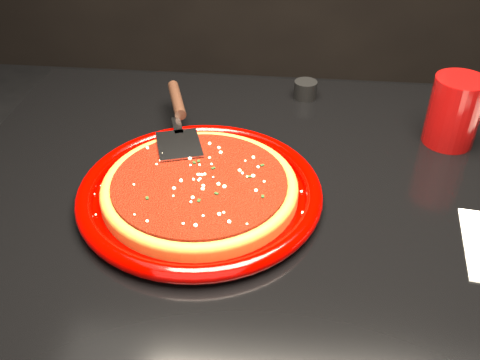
% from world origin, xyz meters
% --- Properties ---
extents(table, '(1.20, 0.80, 0.75)m').
position_xyz_m(table, '(0.00, 0.00, 0.38)').
color(table, black).
rests_on(table, floor).
extents(plate, '(0.48, 0.48, 0.03)m').
position_xyz_m(plate, '(-0.18, -0.05, 0.76)').
color(plate, '#6F0100').
rests_on(plate, table).
extents(pizza_crust, '(0.39, 0.39, 0.02)m').
position_xyz_m(pizza_crust, '(-0.18, -0.05, 0.77)').
color(pizza_crust, brown).
rests_on(pizza_crust, plate).
extents(pizza_crust_rim, '(0.39, 0.39, 0.02)m').
position_xyz_m(pizza_crust_rim, '(-0.18, -0.05, 0.78)').
color(pizza_crust_rim, brown).
rests_on(pizza_crust_rim, plate).
extents(pizza_sauce, '(0.34, 0.34, 0.01)m').
position_xyz_m(pizza_sauce, '(-0.18, -0.05, 0.78)').
color(pizza_sauce, '#661208').
rests_on(pizza_sauce, plate).
extents(parmesan_dusting, '(0.26, 0.26, 0.01)m').
position_xyz_m(parmesan_dusting, '(-0.18, -0.05, 0.79)').
color(parmesan_dusting, beige).
rests_on(parmesan_dusting, plate).
extents(basil_flecks, '(0.24, 0.24, 0.00)m').
position_xyz_m(basil_flecks, '(-0.18, -0.05, 0.79)').
color(basil_flecks, black).
rests_on(basil_flecks, plate).
extents(pizza_server, '(0.18, 0.32, 0.02)m').
position_xyz_m(pizza_server, '(-0.24, 0.12, 0.80)').
color(pizza_server, '#ACAFB3').
rests_on(pizza_server, plate).
extents(cup, '(0.12, 0.12, 0.13)m').
position_xyz_m(cup, '(0.25, 0.17, 0.81)').
color(cup, '#880707').
rests_on(cup, table).
extents(ramekin, '(0.06, 0.06, 0.04)m').
position_xyz_m(ramekin, '(-0.01, 0.31, 0.77)').
color(ramekin, black).
rests_on(ramekin, table).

